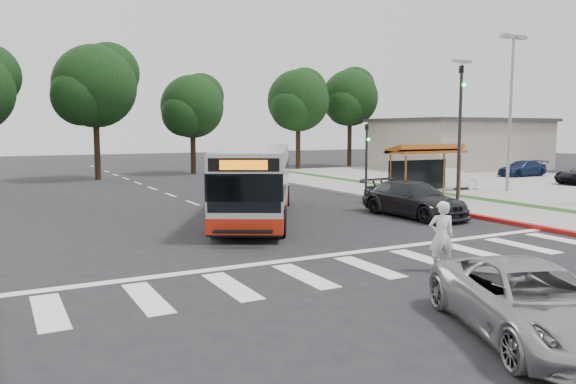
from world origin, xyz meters
TOP-DOWN VIEW (x-y plane):
  - ground at (0.00, 0.00)m, footprint 140.00×140.00m
  - sidewalk_east at (11.00, 8.00)m, footprint 4.00×40.00m
  - curb_east at (9.00, 8.00)m, footprint 0.30×40.00m
  - curb_east_red at (9.00, -2.00)m, footprint 0.32×6.00m
  - parking_lot at (23.00, 10.00)m, footprint 18.00×36.00m
  - commercial_building at (30.00, 22.00)m, footprint 14.00×10.00m
  - building_roof_cap at (30.00, 22.00)m, footprint 14.60×10.60m
  - crosswalk_ladder at (0.00, -5.00)m, footprint 18.00×2.60m
  - bus_shelter at (10.80, 5.10)m, footprint 4.20×1.60m
  - traffic_signal_ne_tall at (9.60, 1.49)m, footprint 0.18×0.37m
  - traffic_signal_ne_short at (9.60, 8.49)m, footprint 0.18×0.37m
  - lot_light_front at (18.00, 6.00)m, footprint 1.90×0.35m
  - lot_light_mid at (24.00, 16.00)m, footprint 1.90×0.35m
  - tree_ne_a at (16.08, 28.06)m, footprint 6.16×5.74m
  - tree_ne_b at (23.08, 30.06)m, footprint 6.16×5.74m
  - tree_north_a at (-1.92, 26.07)m, footprint 6.60×6.15m
  - tree_north_b at (6.07, 28.06)m, footprint 5.72×5.33m
  - transit_bus at (0.93, 4.24)m, footprint 7.67×11.20m
  - pedestrian at (1.43, -6.21)m, footprint 0.80×0.68m
  - dark_sedan at (6.95, 1.36)m, footprint 2.41×5.31m
  - silver_suv_south at (-0.55, -10.58)m, footprint 3.86×5.30m
  - parked_car_1 at (15.50, 8.12)m, footprint 3.95×1.57m
  - parked_car_3 at (27.38, 12.72)m, footprint 4.21×1.81m

SIDE VIEW (x-z plane):
  - ground at x=0.00m, z-range 0.00..0.00m
  - crosswalk_ladder at x=0.00m, z-range 0.00..0.01m
  - parking_lot at x=23.00m, z-range 0.00..0.10m
  - sidewalk_east at x=11.00m, z-range 0.00..0.12m
  - curb_east at x=9.00m, z-range 0.00..0.15m
  - curb_east_red at x=9.00m, z-range 0.00..0.15m
  - silver_suv_south at x=-0.55m, z-range 0.00..1.34m
  - parked_car_3 at x=27.38m, z-range 0.10..1.31m
  - parked_car_1 at x=15.50m, z-range 0.10..1.38m
  - dark_sedan at x=6.95m, z-range 0.00..1.51m
  - pedestrian at x=1.43m, z-range 0.00..1.86m
  - transit_bus at x=0.93m, z-range 0.00..2.95m
  - commercial_building at x=30.00m, z-range 0.00..4.40m
  - bus_shelter at x=10.80m, z-range 0.92..3.78m
  - traffic_signal_ne_short at x=9.60m, z-range 0.48..4.48m
  - traffic_signal_ne_tall at x=9.60m, z-range 0.63..7.13m
  - building_roof_cap at x=30.00m, z-range 4.40..4.70m
  - tree_north_b at x=6.07m, z-range 1.45..9.88m
  - lot_light_front at x=18.00m, z-range 1.40..10.41m
  - lot_light_mid at x=24.00m, z-range 1.40..10.41m
  - tree_ne_a at x=16.08m, z-range 1.74..11.04m
  - tree_ne_b at x=23.08m, z-range 1.91..11.93m
  - tree_north_a at x=-1.92m, z-range 1.84..12.01m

